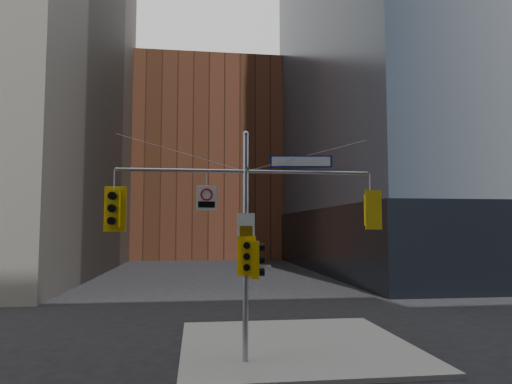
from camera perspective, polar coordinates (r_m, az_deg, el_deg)
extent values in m
cube|color=gray|center=(17.10, 4.95, -18.51)|extent=(8.00, 8.00, 0.15)
cube|color=black|center=(53.18, 26.41, -5.35)|extent=(36.40, 36.40, 6.00)
cube|color=brown|center=(70.91, -6.15, 3.45)|extent=(26.00, 20.00, 28.00)
cylinder|color=#999CA2|center=(14.31, -1.31, -6.99)|extent=(0.18, 0.18, 7.20)
sphere|color=#999CA2|center=(14.60, -1.28, 7.27)|extent=(0.20, 0.20, 0.20)
cylinder|color=#999CA2|center=(14.33, -9.27, 2.69)|extent=(4.00, 0.11, 0.11)
cylinder|color=#999CA2|center=(14.75, 6.46, 2.45)|extent=(4.00, 0.11, 0.11)
cylinder|color=#999CA2|center=(14.06, -1.14, 2.77)|extent=(0.10, 0.70, 0.10)
cylinder|color=#999CA2|center=(14.41, -9.25, 4.86)|extent=(4.00, 0.02, 1.12)
cylinder|color=#999CA2|center=(14.83, 6.44, 4.56)|extent=(4.00, 0.02, 1.12)
cube|color=#E0B60B|center=(14.44, -17.37, -2.00)|extent=(0.38, 0.28, 1.12)
cube|color=#E0B60B|center=(14.63, -17.20, -2.03)|extent=(0.67, 0.08, 1.39)
cylinder|color=black|center=(14.25, -17.53, -0.46)|extent=(0.24, 0.18, 0.24)
cylinder|color=black|center=(14.34, -17.45, -0.48)|extent=(0.20, 0.03, 0.20)
cylinder|color=black|center=(14.23, -17.57, -1.96)|extent=(0.24, 0.18, 0.24)
cylinder|color=black|center=(14.32, -17.49, -1.97)|extent=(0.20, 0.03, 0.20)
cylinder|color=black|center=(14.22, -17.60, -3.47)|extent=(0.24, 0.18, 0.24)
cylinder|color=#0CE559|center=(14.31, -17.52, -3.47)|extent=(0.20, 0.03, 0.20)
cube|color=#E0B60B|center=(15.29, 14.10, -2.20)|extent=(0.38, 0.30, 1.03)
cube|color=#E0B60B|center=(15.15, 14.48, -2.17)|extent=(0.60, 0.17, 1.27)
cylinder|color=black|center=(15.47, 13.67, -0.96)|extent=(0.24, 0.20, 0.22)
cylinder|color=black|center=(15.41, 13.83, -0.94)|extent=(0.19, 0.06, 0.19)
cylinder|color=black|center=(15.46, 13.69, -2.23)|extent=(0.24, 0.20, 0.22)
cylinder|color=black|center=(15.39, 13.86, -2.21)|extent=(0.19, 0.06, 0.19)
cylinder|color=black|center=(15.45, 13.72, -3.49)|extent=(0.24, 0.20, 0.22)
cylinder|color=black|center=(15.38, 13.88, -3.49)|extent=(0.19, 0.06, 0.19)
cube|color=#E0B60B|center=(14.36, -0.19, -8.47)|extent=(0.27, 0.38, 1.16)
cylinder|color=black|center=(14.37, 0.69, -6.93)|extent=(0.18, 0.25, 0.24)
cylinder|color=black|center=(14.36, 0.34, -6.93)|extent=(0.03, 0.21, 0.21)
cylinder|color=black|center=(14.39, 0.70, -8.47)|extent=(0.18, 0.25, 0.24)
cylinder|color=black|center=(14.38, 0.34, -8.47)|extent=(0.03, 0.21, 0.21)
cylinder|color=black|center=(14.42, 0.70, -10.00)|extent=(0.18, 0.25, 0.24)
cylinder|color=black|center=(14.41, 0.34, -10.00)|extent=(0.03, 0.21, 0.21)
cube|color=#E0B60B|center=(14.04, -1.19, -8.01)|extent=(0.34, 0.25, 0.98)
cube|color=#E0B60B|center=(14.21, -1.20, -7.97)|extent=(0.58, 0.09, 1.22)
cylinder|color=black|center=(13.84, -1.17, -6.71)|extent=(0.22, 0.17, 0.21)
cylinder|color=black|center=(13.92, -1.17, -6.69)|extent=(0.18, 0.03, 0.18)
cylinder|color=black|center=(13.86, -1.17, -8.06)|extent=(0.22, 0.17, 0.21)
cylinder|color=black|center=(13.93, -1.18, -8.04)|extent=(0.18, 0.03, 0.18)
cylinder|color=black|center=(13.88, -1.17, -9.41)|extent=(0.22, 0.17, 0.21)
cylinder|color=black|center=(13.96, -1.18, -9.38)|extent=(0.18, 0.03, 0.18)
cube|color=navy|center=(14.75, 5.64, 3.82)|extent=(2.00, 0.28, 0.39)
cube|color=silver|center=(14.73, 5.66, 3.83)|extent=(1.87, 0.23, 0.30)
cube|color=silver|center=(14.23, -6.20, -0.73)|extent=(0.62, 0.10, 0.78)
torus|color=#B20A0A|center=(14.22, -6.20, -0.31)|extent=(0.39, 0.09, 0.38)
cube|color=black|center=(14.20, -6.21, -1.56)|extent=(0.52, 0.07, 0.19)
cube|color=silver|center=(14.18, -1.25, -4.10)|extent=(0.55, 0.07, 0.72)
cube|color=#D88C00|center=(14.16, -1.24, -4.90)|extent=(0.40, 0.04, 0.32)
cube|color=silver|center=(14.40, 0.49, -9.38)|extent=(0.70, 0.08, 0.14)
cube|color=#145926|center=(14.81, -1.50, -9.97)|extent=(0.04, 0.82, 0.16)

